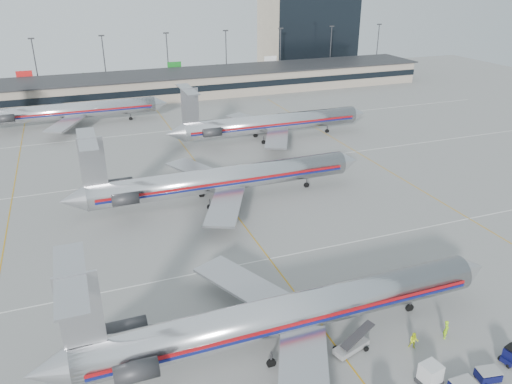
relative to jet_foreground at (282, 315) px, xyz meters
name	(u,v)px	position (x,y,z in m)	size (l,w,h in m)	color
ground	(306,307)	(4.60, 4.20, -3.36)	(260.00, 260.00, 0.00)	gray
apron_markings	(269,259)	(4.60, 14.20, -3.35)	(160.00, 0.15, 0.02)	silver
terminal	(146,86)	(4.60, 102.17, -0.20)	(162.00, 17.00, 6.25)	gray
light_mast_row	(137,58)	(4.60, 116.20, 5.22)	(163.60, 0.40, 15.28)	#38383D
distant_building	(307,30)	(66.60, 132.20, 9.14)	(30.00, 20.00, 25.00)	tan
jet_foreground	(282,315)	(0.00, 0.00, 0.00)	(44.26, 26.06, 11.58)	silver
jet_second_row	(218,179)	(3.64, 32.16, 0.10)	(45.62, 26.86, 11.94)	silver
jet_third_row	(269,123)	(21.76, 57.07, 0.07)	(43.19, 26.57, 11.81)	silver
jet_back_row	(68,111)	(-15.76, 81.68, 0.00)	(42.33, 26.04, 11.57)	silver
tug_right	(512,355)	(17.96, -9.28, -2.57)	(2.33, 1.53, 1.74)	#0A0C37
cart_outer	(488,375)	(14.50, -10.19, -2.80)	(2.06, 1.59, 1.06)	#0A0C37
uld_container	(430,374)	(9.65, -8.78, -2.36)	(2.10, 1.84, 1.98)	#2D2D30
belt_loader	(352,345)	(5.66, -3.04, -2.77)	(4.34, 2.28, 2.22)	gray
ramp_worker_near	(446,329)	(14.77, -4.61, -2.41)	(0.69, 0.46, 1.90)	#98DD14
ramp_worker_far	(414,341)	(11.09, -4.70, -2.54)	(0.80, 0.62, 1.64)	#D2E915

